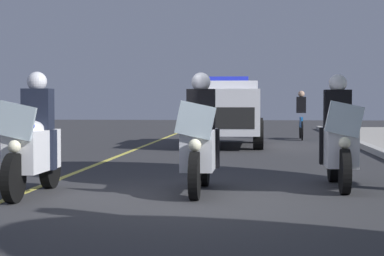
{
  "coord_description": "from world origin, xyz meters",
  "views": [
    {
      "loc": [
        8.77,
        0.96,
        1.29
      ],
      "look_at": [
        -1.26,
        0.0,
        0.9
      ],
      "focal_mm": 62.67,
      "sensor_mm": 36.0,
      "label": 1
    }
  ],
  "objects_px": {
    "police_motorcycle_lead_right": "(200,144)",
    "police_motorcycle_trailing": "(339,141)",
    "cyclist_background": "(301,115)",
    "police_motorcycle_lead_left": "(33,145)",
    "police_suv": "(228,110)"
  },
  "relations": [
    {
      "from": "police_motorcycle_lead_right",
      "to": "cyclist_background",
      "type": "bearing_deg",
      "value": 170.41
    },
    {
      "from": "police_motorcycle_trailing",
      "to": "cyclist_background",
      "type": "relative_size",
      "value": 1.22
    },
    {
      "from": "police_suv",
      "to": "police_motorcycle_lead_right",
      "type": "bearing_deg",
      "value": 0.18
    },
    {
      "from": "police_motorcycle_lead_left",
      "to": "police_motorcycle_trailing",
      "type": "xyz_separation_m",
      "value": [
        -1.22,
        4.32,
        0.0
      ]
    },
    {
      "from": "police_motorcycle_lead_left",
      "to": "police_motorcycle_lead_right",
      "type": "xyz_separation_m",
      "value": [
        -0.48,
        2.28,
        0.0
      ]
    },
    {
      "from": "police_motorcycle_lead_right",
      "to": "police_motorcycle_trailing",
      "type": "xyz_separation_m",
      "value": [
        -0.73,
        2.04,
        0.0
      ]
    },
    {
      "from": "police_motorcycle_lead_right",
      "to": "police_motorcycle_lead_left",
      "type": "bearing_deg",
      "value": -78.01
    },
    {
      "from": "police_suv",
      "to": "police_motorcycle_lead_left",
      "type": "bearing_deg",
      "value": -11.76
    },
    {
      "from": "cyclist_background",
      "to": "police_motorcycle_lead_left",
      "type": "bearing_deg",
      "value": -17.81
    },
    {
      "from": "police_motorcycle_lead_left",
      "to": "cyclist_background",
      "type": "xyz_separation_m",
      "value": [
        -14.41,
        4.63,
        0.14
      ]
    },
    {
      "from": "police_motorcycle_trailing",
      "to": "police_motorcycle_lead_right",
      "type": "bearing_deg",
      "value": -70.25
    },
    {
      "from": "police_motorcycle_lead_left",
      "to": "cyclist_background",
      "type": "distance_m",
      "value": 15.14
    },
    {
      "from": "cyclist_background",
      "to": "police_suv",
      "type": "bearing_deg",
      "value": -33.36
    },
    {
      "from": "police_motorcycle_lead_left",
      "to": "police_motorcycle_lead_right",
      "type": "distance_m",
      "value": 2.33
    },
    {
      "from": "police_motorcycle_lead_right",
      "to": "police_motorcycle_trailing",
      "type": "height_order",
      "value": "same"
    }
  ]
}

